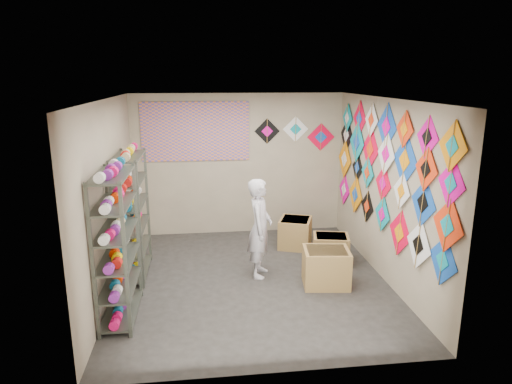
{
  "coord_description": "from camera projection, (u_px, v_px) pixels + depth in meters",
  "views": [
    {
      "loc": [
        -0.71,
        -6.34,
        3.01
      ],
      "look_at": [
        0.1,
        0.3,
        1.3
      ],
      "focal_mm": 32.0,
      "sensor_mm": 36.0,
      "label": 1
    }
  ],
  "objects": [
    {
      "name": "room_walls",
      "position": [
        252.0,
        174.0,
        6.52
      ],
      "size": [
        4.5,
        4.5,
        4.5
      ],
      "color": "tan",
      "rests_on": "ground"
    },
    {
      "name": "poster",
      "position": [
        195.0,
        132.0,
        8.48
      ],
      "size": [
        2.0,
        0.01,
        1.1
      ],
      "primitive_type": "cube",
      "color": "#584DA8",
      "rests_on": "room_walls"
    },
    {
      "name": "carton_b",
      "position": [
        331.0,
        249.0,
        7.52
      ],
      "size": [
        0.66,
        0.58,
        0.47
      ],
      "primitive_type": "cube",
      "rotation": [
        0.0,
        0.0,
        -0.21
      ],
      "color": "#9F7E45",
      "rests_on": "ground"
    },
    {
      "name": "string_spools",
      "position": [
        125.0,
        223.0,
        6.26
      ],
      "size": [
        0.12,
        2.36,
        0.12
      ],
      "color": "#F90F6A",
      "rests_on": "ground"
    },
    {
      "name": "shelf_rack_back",
      "position": [
        132.0,
        216.0,
        6.91
      ],
      "size": [
        0.4,
        1.1,
        1.9
      ],
      "primitive_type": "cube",
      "color": "#4C5147",
      "rests_on": "ground"
    },
    {
      "name": "shelf_rack_front",
      "position": [
        117.0,
        247.0,
        5.66
      ],
      "size": [
        0.4,
        1.1,
        1.9
      ],
      "primitive_type": "cube",
      "color": "#4C5147",
      "rests_on": "ground"
    },
    {
      "name": "kite_wall_display",
      "position": [
        383.0,
        170.0,
        6.79
      ],
      "size": [
        0.06,
        4.37,
        2.07
      ],
      "color": "#134CB8",
      "rests_on": "room_walls"
    },
    {
      "name": "shopkeeper",
      "position": [
        260.0,
        228.0,
        6.92
      ],
      "size": [
        0.74,
        0.65,
        1.53
      ],
      "primitive_type": "imported",
      "rotation": [
        0.0,
        0.0,
        1.31
      ],
      "color": "silver",
      "rests_on": "ground"
    },
    {
      "name": "carton_c",
      "position": [
        295.0,
        233.0,
        8.22
      ],
      "size": [
        0.71,
        0.74,
        0.52
      ],
      "primitive_type": "cube",
      "rotation": [
        0.0,
        0.0,
        -0.35
      ],
      "color": "#9F7E45",
      "rests_on": "ground"
    },
    {
      "name": "carton_a",
      "position": [
        326.0,
        267.0,
        6.71
      ],
      "size": [
        0.72,
        0.62,
        0.55
      ],
      "primitive_type": "cube",
      "rotation": [
        0.0,
        0.0,
        -0.12
      ],
      "color": "#9F7E45",
      "rests_on": "ground"
    },
    {
      "name": "back_wall_kites",
      "position": [
        296.0,
        133.0,
        8.72
      ],
      "size": [
        1.56,
        0.02,
        0.68
      ],
      "color": "black",
      "rests_on": "room_walls"
    },
    {
      "name": "ground",
      "position": [
        252.0,
        280.0,
        6.92
      ],
      "size": [
        4.5,
        4.5,
        0.0
      ],
      "primitive_type": "plane",
      "color": "#292623"
    }
  ]
}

